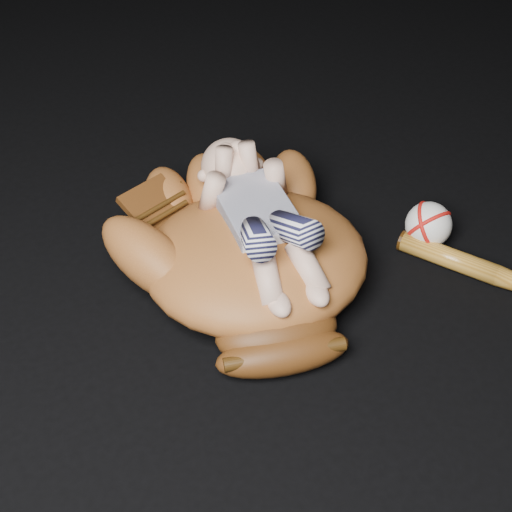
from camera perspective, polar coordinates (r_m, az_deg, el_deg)
name	(u,v)px	position (r m, az deg, el deg)	size (l,w,h in m)	color
baseball_glove	(256,251)	(1.30, -0.03, 0.40)	(0.47, 0.53, 0.17)	brown
newborn_baby	(263,217)	(1.27, 0.49, 2.82)	(0.18, 0.39, 0.16)	#D6A489
baseball_bat	(510,280)	(1.41, 17.99, -1.68)	(0.04, 0.40, 0.04)	#A1691F
baseball	(429,225)	(1.44, 12.44, 2.22)	(0.08, 0.08, 0.08)	white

